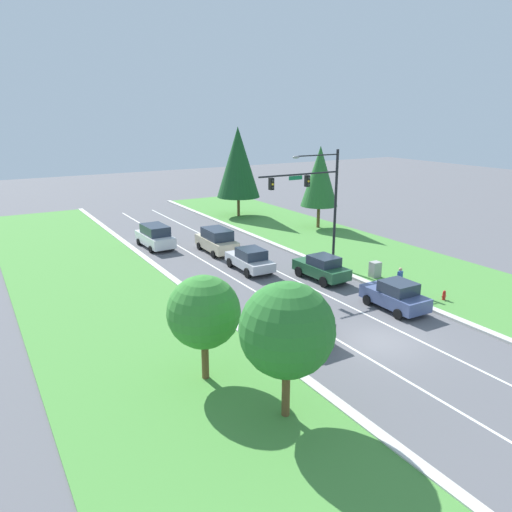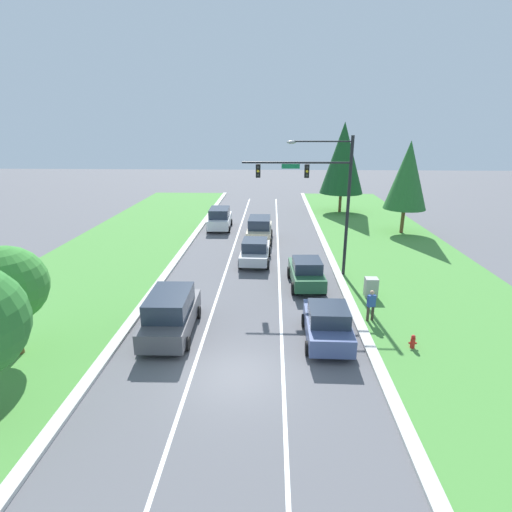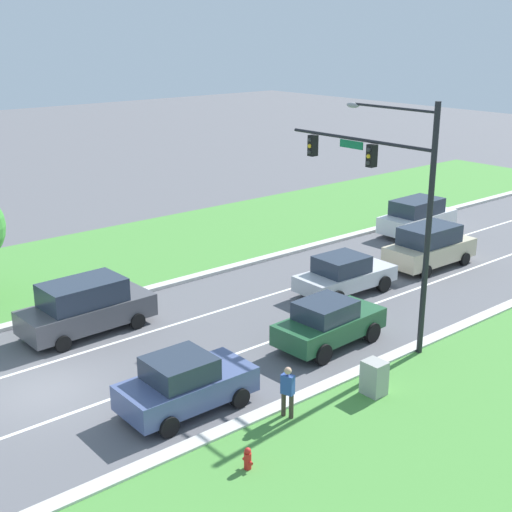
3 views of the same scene
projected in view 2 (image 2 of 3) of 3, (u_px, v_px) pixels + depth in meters
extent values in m
plane|color=#5B5B60|center=(237.00, 374.00, 15.68)|extent=(160.00, 160.00, 0.00)
cube|color=beige|center=(383.00, 376.00, 15.44)|extent=(0.50, 90.00, 0.15)
cube|color=beige|center=(96.00, 369.00, 15.88)|extent=(0.50, 90.00, 0.15)
cube|color=white|center=(192.00, 373.00, 15.75)|extent=(0.14, 81.00, 0.01)
cube|color=white|center=(283.00, 376.00, 15.61)|extent=(0.14, 81.00, 0.01)
cylinder|color=black|center=(348.00, 209.00, 24.83)|extent=(0.20, 0.20, 8.82)
cylinder|color=black|center=(296.00, 163.00, 24.10)|extent=(6.59, 0.12, 0.12)
cube|color=#147042|center=(291.00, 166.00, 24.18)|extent=(1.10, 0.04, 0.28)
cylinder|color=black|center=(322.00, 141.00, 23.66)|extent=(3.62, 0.09, 0.09)
ellipsoid|color=gray|center=(291.00, 142.00, 23.74)|extent=(0.56, 0.28, 0.20)
cube|color=black|center=(307.00, 171.00, 24.22)|extent=(0.28, 0.32, 0.80)
sphere|color=#2D2D2D|center=(307.00, 167.00, 23.99)|extent=(0.16, 0.16, 0.16)
sphere|color=yellow|center=(307.00, 171.00, 24.06)|extent=(0.16, 0.16, 0.16)
sphere|color=#2D2D2D|center=(307.00, 175.00, 24.13)|extent=(0.16, 0.16, 0.16)
cube|color=black|center=(258.00, 171.00, 24.34)|extent=(0.28, 0.32, 0.80)
sphere|color=#2D2D2D|center=(258.00, 167.00, 24.11)|extent=(0.16, 0.16, 0.16)
sphere|color=yellow|center=(258.00, 171.00, 24.18)|extent=(0.16, 0.16, 0.16)
sphere|color=#2D2D2D|center=(258.00, 175.00, 24.25)|extent=(0.16, 0.16, 0.16)
cube|color=white|center=(220.00, 221.00, 38.12)|extent=(2.11, 4.89, 0.89)
cube|color=#283342|center=(219.00, 212.00, 37.74)|extent=(1.85, 2.95, 0.82)
cylinder|color=black|center=(231.00, 222.00, 39.67)|extent=(0.26, 0.62, 0.61)
cylinder|color=black|center=(212.00, 222.00, 39.69)|extent=(0.26, 0.62, 0.61)
cylinder|color=black|center=(229.00, 229.00, 36.82)|extent=(0.26, 0.62, 0.61)
cylinder|color=black|center=(208.00, 229.00, 36.84)|extent=(0.26, 0.62, 0.61)
cube|color=beige|center=(259.00, 232.00, 34.04)|extent=(2.06, 4.84, 0.88)
cube|color=#283342|center=(259.00, 222.00, 33.66)|extent=(1.82, 2.91, 0.85)
cylinder|color=black|center=(271.00, 233.00, 35.53)|extent=(0.25, 0.63, 0.63)
cylinder|color=black|center=(250.00, 233.00, 35.64)|extent=(0.25, 0.63, 0.63)
cylinder|color=black|center=(270.00, 242.00, 32.70)|extent=(0.25, 0.63, 0.63)
cylinder|color=black|center=(247.00, 242.00, 32.81)|extent=(0.25, 0.63, 0.63)
cube|color=#235633|center=(306.00, 274.00, 24.26)|extent=(2.03, 4.43, 0.75)
cube|color=#283342|center=(307.00, 265.00, 23.80)|extent=(1.73, 2.04, 0.65)
cylinder|color=black|center=(317.00, 272.00, 25.67)|extent=(0.28, 0.76, 0.75)
cylinder|color=black|center=(289.00, 272.00, 25.65)|extent=(0.28, 0.76, 0.75)
cylinder|color=black|center=(324.00, 288.00, 23.11)|extent=(0.28, 0.76, 0.75)
cylinder|color=black|center=(294.00, 288.00, 23.09)|extent=(0.28, 0.76, 0.75)
cube|color=#4C4C51|center=(171.00, 318.00, 18.68)|extent=(2.12, 5.07, 0.87)
cube|color=#283342|center=(170.00, 302.00, 18.29)|extent=(1.88, 3.06, 0.88)
cylinder|color=black|center=(198.00, 312.00, 20.28)|extent=(0.25, 0.62, 0.61)
cylinder|color=black|center=(159.00, 312.00, 20.31)|extent=(0.25, 0.62, 0.61)
cylinder|color=black|center=(187.00, 344.00, 17.32)|extent=(0.25, 0.62, 0.61)
cylinder|color=black|center=(142.00, 343.00, 17.35)|extent=(0.25, 0.62, 0.61)
cube|color=silver|center=(255.00, 253.00, 28.56)|extent=(2.03, 4.67, 0.66)
cube|color=#283342|center=(255.00, 245.00, 28.09)|extent=(1.76, 2.13, 0.71)
cylinder|color=black|center=(269.00, 252.00, 29.96)|extent=(0.26, 0.73, 0.72)
cylinder|color=black|center=(244.00, 251.00, 30.09)|extent=(0.26, 0.73, 0.72)
cylinder|color=black|center=(267.00, 264.00, 27.24)|extent=(0.26, 0.73, 0.72)
cylinder|color=black|center=(240.00, 264.00, 27.37)|extent=(0.26, 0.73, 0.72)
cube|color=#475684|center=(327.00, 326.00, 18.00)|extent=(1.93, 4.17, 0.79)
cube|color=#283342|center=(329.00, 314.00, 17.54)|extent=(1.72, 1.88, 0.68)
cylinder|color=black|center=(343.00, 321.00, 19.30)|extent=(0.25, 0.63, 0.63)
cylinder|color=black|center=(304.00, 320.00, 19.39)|extent=(0.25, 0.63, 0.63)
cylinder|color=black|center=(352.00, 349.00, 16.86)|extent=(0.25, 0.63, 0.63)
cylinder|color=black|center=(308.00, 348.00, 16.94)|extent=(0.25, 0.63, 0.63)
cube|color=#9E9E99|center=(371.00, 288.00, 22.60)|extent=(0.70, 0.60, 1.18)
cylinder|color=#42382D|center=(368.00, 314.00, 19.78)|extent=(0.14, 0.14, 0.84)
cylinder|color=#42382D|center=(372.00, 314.00, 19.85)|extent=(0.14, 0.14, 0.84)
cube|color=#2D4C99|center=(371.00, 301.00, 19.60)|extent=(0.43, 0.33, 0.60)
sphere|color=tan|center=(372.00, 293.00, 19.46)|extent=(0.22, 0.22, 0.22)
cylinder|color=red|center=(413.00, 344.00, 17.38)|extent=(0.20, 0.20, 0.55)
sphere|color=red|center=(413.00, 337.00, 17.28)|extent=(0.18, 0.18, 0.18)
cylinder|color=red|center=(410.00, 343.00, 17.38)|extent=(0.10, 0.09, 0.09)
cylinder|color=red|center=(415.00, 343.00, 17.37)|extent=(0.10, 0.09, 0.09)
cylinder|color=brown|center=(340.00, 203.00, 45.23)|extent=(0.32, 0.32, 2.24)
cone|color=#194C23|center=(343.00, 158.00, 43.72)|extent=(4.78, 4.78, 7.65)
cylinder|color=brown|center=(17.00, 333.00, 16.76)|extent=(0.32, 0.32, 2.02)
sphere|color=#388433|center=(7.00, 285.00, 16.08)|extent=(3.17, 3.17, 3.17)
cylinder|color=brown|center=(402.00, 221.00, 36.23)|extent=(0.32, 0.32, 2.30)
cone|color=#28662D|center=(408.00, 175.00, 34.97)|extent=(3.71, 3.71, 5.93)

